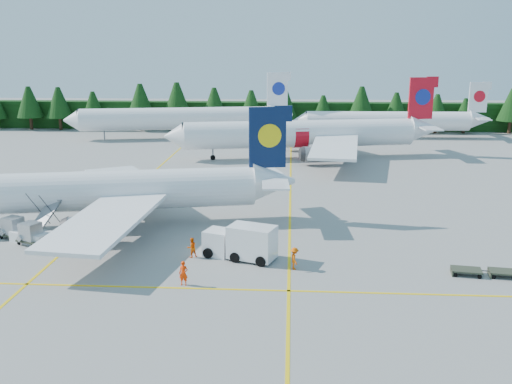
# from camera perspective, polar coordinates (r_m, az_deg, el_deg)

# --- Properties ---
(ground) EXTENTS (320.00, 320.00, 0.00)m
(ground) POSITION_cam_1_polar(r_m,az_deg,el_deg) (48.92, -3.75, -6.81)
(ground) COLOR gray
(ground) RESTS_ON ground
(taxi_stripe_a) EXTENTS (0.25, 120.00, 0.01)m
(taxi_stripe_a) POSITION_cam_1_polar(r_m,az_deg,el_deg) (70.50, -13.04, -0.58)
(taxi_stripe_a) COLOR yellow
(taxi_stripe_a) RESTS_ON ground
(taxi_stripe_b) EXTENTS (0.25, 120.00, 0.01)m
(taxi_stripe_b) POSITION_cam_1_polar(r_m,az_deg,el_deg) (67.60, 3.44, -0.87)
(taxi_stripe_b) COLOR yellow
(taxi_stripe_b) RESTS_ON ground
(taxi_stripe_cross) EXTENTS (80.00, 0.25, 0.01)m
(taxi_stripe_cross) POSITION_cam_1_polar(r_m,az_deg,el_deg) (43.42, -4.76, -9.63)
(taxi_stripe_cross) COLOR yellow
(taxi_stripe_cross) RESTS_ON ground
(treeline_hedge) EXTENTS (220.00, 4.00, 6.00)m
(treeline_hedge) POSITION_cam_1_polar(r_m,az_deg,el_deg) (128.26, 0.87, 7.65)
(treeline_hedge) COLOR black
(treeline_hedge) RESTS_ON ground
(airliner_navy) EXTENTS (40.09, 32.66, 11.78)m
(airliner_navy) POSITION_cam_1_polar(r_m,az_deg,el_deg) (59.66, -17.49, -0.03)
(airliner_navy) COLOR white
(airliner_navy) RESTS_ON ground
(airliner_red) EXTENTS (44.02, 35.88, 12.93)m
(airliner_red) POSITION_cam_1_polar(r_m,az_deg,el_deg) (93.76, 3.96, 5.77)
(airliner_red) COLOR white
(airliner_red) RESTS_ON ground
(airliner_far_left) EXTENTS (43.86, 12.23, 12.88)m
(airliner_far_left) POSITION_cam_1_polar(r_m,az_deg,el_deg) (115.55, -8.58, 7.30)
(airliner_far_left) COLOR white
(airliner_far_left) RESTS_ON ground
(airliner_far_right) EXTENTS (38.20, 4.61, 11.11)m
(airliner_far_right) POSITION_cam_1_polar(r_m,az_deg,el_deg) (118.01, 12.49, 6.99)
(airliner_far_right) COLOR white
(airliner_far_right) RESTS_ON ground
(airstairs) EXTENTS (4.38, 5.77, 3.41)m
(airstairs) POSITION_cam_1_polar(r_m,az_deg,el_deg) (57.21, -21.28, -3.86)
(airstairs) COLOR white
(airstairs) RESTS_ON ground
(service_truck) EXTENTS (6.59, 4.20, 2.99)m
(service_truck) POSITION_cam_1_polar(r_m,az_deg,el_deg) (48.83, -1.62, -4.98)
(service_truck) COLOR silver
(service_truck) RESTS_ON ground
(dolly_train) EXTENTS (8.23, 2.19, 0.13)m
(dolly_train) POSITION_cam_1_polar(r_m,az_deg,el_deg) (49.32, 23.60, -7.31)
(dolly_train) COLOR #323526
(dolly_train) RESTS_ON ground
(uld_pair) EXTENTS (5.11, 3.96, 1.70)m
(uld_pair) POSITION_cam_1_polar(r_m,az_deg,el_deg) (57.47, -22.39, -3.46)
(uld_pair) COLOR #323526
(uld_pair) RESTS_ON ground
(crew_a) EXTENTS (0.74, 0.53, 1.90)m
(crew_a) POSITION_cam_1_polar(r_m,az_deg,el_deg) (43.92, -7.27, -8.07)
(crew_a) COLOR #FF3505
(crew_a) RESTS_ON ground
(crew_b) EXTENTS (1.08, 1.02, 1.76)m
(crew_b) POSITION_cam_1_polar(r_m,az_deg,el_deg) (49.51, -6.45, -5.53)
(crew_b) COLOR #FF5B05
(crew_b) RESTS_ON ground
(crew_c) EXTENTS (0.65, 0.85, 1.85)m
(crew_c) POSITION_cam_1_polar(r_m,az_deg,el_deg) (46.68, 3.88, -6.65)
(crew_c) COLOR #E95504
(crew_c) RESTS_ON ground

